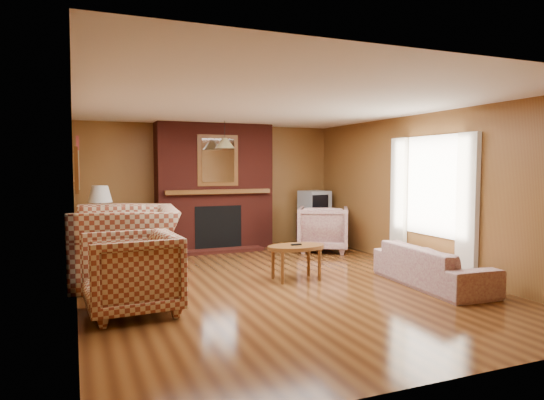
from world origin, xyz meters
name	(u,v)px	position (x,y,z in m)	size (l,w,h in m)	color
floor	(275,283)	(0.00, 0.00, 0.00)	(6.50, 6.50, 0.00)	#41210E
ceiling	(275,105)	(0.00, 0.00, 2.40)	(6.50, 6.50, 0.00)	white
wall_back	(211,186)	(0.00, 3.25, 1.20)	(6.50, 6.50, 0.00)	brown
wall_front	(448,221)	(0.00, -3.25, 1.20)	(6.50, 6.50, 0.00)	brown
wall_left	(74,200)	(-2.50, 0.00, 1.20)	(6.50, 6.50, 0.00)	brown
wall_right	(424,192)	(2.50, 0.00, 1.20)	(6.50, 6.50, 0.00)	brown
fireplace	(215,188)	(0.00, 2.98, 1.18)	(2.20, 0.82, 2.40)	#4C1710
window_right	(431,197)	(2.45, -0.20, 1.13)	(0.10, 1.85, 2.00)	beige
bookshelf	(77,161)	(-2.44, 1.90, 1.67)	(0.09, 0.55, 0.71)	brown
botanical_print	(77,170)	(-2.47, -0.30, 1.55)	(0.05, 0.40, 0.50)	brown
pendant_light	(225,143)	(0.00, 2.30, 2.00)	(0.36, 0.36, 0.48)	black
plaid_loveseat	(126,244)	(-1.85, 0.94, 0.51)	(1.58, 1.38, 1.03)	maroon
plaid_armchair	(131,273)	(-1.95, -0.66, 0.44)	(0.94, 0.97, 0.88)	maroon
floral_sofa	(432,266)	(1.90, -0.91, 0.27)	(1.82, 0.71, 0.53)	#BAAB90
floral_armchair	(323,229)	(1.82, 2.00, 0.42)	(0.90, 0.93, 0.85)	#BAAB90
coffee_table	(296,250)	(0.36, 0.09, 0.42)	(0.84, 0.52, 0.51)	brown
side_table	(101,243)	(-2.10, 2.45, 0.31)	(0.47, 0.47, 0.63)	brown
table_lamp	(100,203)	(-2.10, 2.45, 0.99)	(0.39, 0.39, 0.65)	white
tv_stand	(314,229)	(2.05, 2.80, 0.31)	(0.57, 0.52, 0.62)	black
crt_tv	(315,202)	(2.05, 2.79, 0.86)	(0.59, 0.59, 0.47)	#9C9FA3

